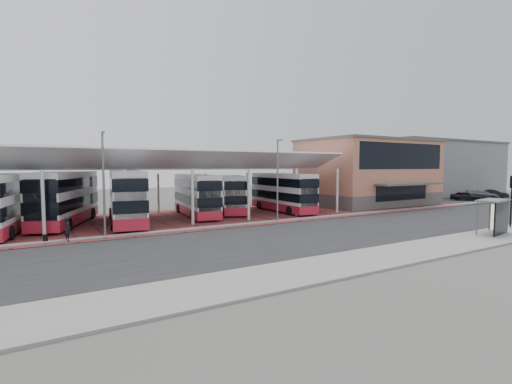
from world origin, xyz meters
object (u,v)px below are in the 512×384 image
bus_shelter (498,212)px  carpark_car_c (494,194)px  bus_3 (196,195)px  bus_4 (232,194)px  terminal (368,172)px  bus_0 (3,203)px  bus_1 (66,198)px  pedestrian (67,229)px  bus_5 (282,192)px  traffic_signal_west (512,193)px  bus_2 (127,197)px  carpark_car_b (482,194)px  carpark_car_a (465,196)px

bus_shelter → carpark_car_c: bearing=16.7°
bus_3 → bus_4: (4.92, 1.01, -0.09)m
terminal → bus_0: size_ratio=1.54×
bus_1 → pedestrian: 8.78m
pedestrian → bus_shelter: (29.51, -14.66, 0.88)m
bus_1 → bus_5: (23.12, -1.95, -0.18)m
bus_shelter → traffic_signal_west: (4.42, 1.06, 1.33)m
bus_2 → carpark_car_b: 56.69m
bus_2 → bus_5: bus_2 is taller
traffic_signal_west → bus_shelter: bearing=-162.0°
terminal → bus_4: 21.66m
terminal → bus_0: 43.83m
bus_1 → bus_shelter: bus_1 is taller
terminal → bus_4: bearing=176.7°
bus_2 → bus_shelter: (23.98, -21.24, -0.72)m
bus_4 → bus_5: bearing=-1.5°
bus_2 → bus_5: (18.11, 0.10, -0.22)m
traffic_signal_west → bus_2: bearing=149.1°
terminal → bus_4: (-21.48, 1.26, -2.45)m
bus_2 → bus_4: (12.56, 2.60, -0.33)m
terminal → bus_1: terminal is taller
terminal → pedestrian: size_ratio=10.33×
terminal → pedestrian: (-39.58, -7.92, -3.71)m
bus_0 → carpark_car_b: bearing=8.0°
traffic_signal_west → terminal: bearing=79.7°
terminal → bus_1: bearing=179.0°
bus_5 → carpark_car_a: bus_5 is taller
traffic_signal_west → bus_4: bearing=129.3°
bus_2 → bus_1: bearing=166.3°
bus_3 → bus_0: bearing=-167.2°
terminal → bus_5: bearing=-175.6°
carpark_car_b → bus_3: bearing=152.3°
bus_1 → bus_4: 17.59m
terminal → bus_0: (-43.75, -1.36, -2.21)m
pedestrian → carpark_car_b: 62.22m
carpark_car_a → carpark_car_c: 9.23m
bus_5 → carpark_car_c: (41.86, -3.27, -1.54)m
bus_1 → carpark_car_b: (61.60, -5.08, -1.72)m
bus_0 → bus_4: 22.43m
bus_5 → carpark_car_b: (38.47, -3.14, -1.54)m
carpark_car_c → bus_1: bearing=145.3°
bus_2 → pedestrian: 8.74m
bus_0 → bus_5: 27.82m
carpark_car_a → bus_shelter: size_ratio=1.18×
bus_4 → carpark_car_a: (38.18, -6.09, -1.41)m
bus_0 → bus_1: (4.69, 2.07, 0.05)m
bus_4 → carpark_car_a: 38.69m
pedestrian → carpark_car_c: size_ratio=0.42×
bus_4 → bus_5: bus_5 is taller
terminal → bus_5: size_ratio=1.65×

